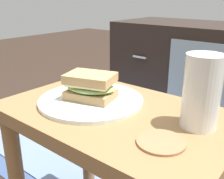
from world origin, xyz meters
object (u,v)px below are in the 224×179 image
Objects in this scene: beer_glass at (201,93)px; coaster at (161,142)px; plate at (91,100)px; tv_cabinet at (201,77)px; sandwich_front at (91,86)px.

beer_glass is 1.66× the size of coaster.
plate is 1.74× the size of beer_glass.
tv_cabinet is 0.97m from sandwich_front.
tv_cabinet is at bearing 93.71° from sandwich_front.
coaster is at bearing -73.32° from tv_cabinet.
beer_glass reaches higher than plate.
tv_cabinet reaches higher than sandwich_front.
beer_glass reaches higher than tv_cabinet.
sandwich_front is at bearing -170.61° from beer_glass.
tv_cabinet reaches higher than coaster.
plate is 0.28m from beer_glass.
tv_cabinet is at bearing 106.68° from coaster.
plate is at bearing 164.84° from coaster.
tv_cabinet is 0.99m from beer_glass.
beer_glass is at bearing 9.39° from plate.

